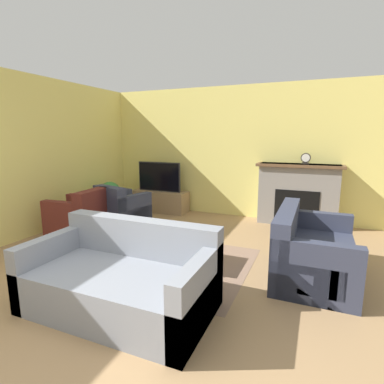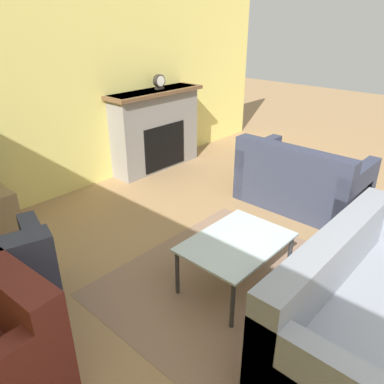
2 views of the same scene
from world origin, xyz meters
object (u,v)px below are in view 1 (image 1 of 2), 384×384
Objects in this scene: couch_sectional at (122,280)px; potted_plant at (110,195)px; coffee_table at (169,235)px; armchair_by_window at (80,219)px; armchair_accent at (122,212)px; tv at (159,177)px; couch_loveseat at (311,253)px; mantel_clock at (306,158)px.

couch_sectional is 3.67m from potted_plant.
coffee_table is at bearing 92.85° from couch_sectional.
armchair_by_window is 0.93× the size of armchair_accent.
coffee_table is (-0.06, 1.11, 0.11)m from couch_sectional.
armchair_accent is at bearing -40.51° from potted_plant.
armchair_by_window is 0.76m from armchair_accent.
armchair_by_window is (-0.41, -2.05, -0.49)m from tv.
mantel_clock is (-0.21, 2.24, 0.99)m from couch_loveseat.
couch_loveseat is (1.71, 1.44, 0.01)m from couch_sectional.
couch_loveseat is 1.52× the size of armchair_accent.
couch_sectional is 1.12m from coffee_table.
tv is 1.11× the size of coffee_table.
coffee_table is (1.49, -2.44, -0.39)m from tv.
mantel_clock is at bearing 5.44° from couch_loveseat.
mantel_clock reaches higher than armchair_by_window.
couch_sectional is at bearing -87.15° from coffee_table.
coffee_table is 1.27× the size of potted_plant.
tv reaches higher than couch_sectional.
coffee_table is at bearing 100.48° from couch_loveseat.
couch_sectional is 1.93× the size of armchair_accent.
couch_loveseat is 2.45m from mantel_clock.
potted_plant is 4.02m from mantel_clock.
armchair_accent is 1.29× the size of potted_plant.
couch_sectional is at bearing -50.29° from potted_plant.
couch_loveseat is 1.55× the size of coffee_table.
couch_sectional is 2.07× the size of armchair_by_window.
armchair_by_window is at bearing -73.72° from potted_plant.
couch_sectional is 2.49× the size of potted_plant.
potted_plant is at bearing -24.91° from armchair_accent.
potted_plant is at bearing -137.62° from tv.
armchair_accent is at bearing 77.78° from couch_loveseat.
couch_loveseat is 1.97× the size of potted_plant.
tv is 1.16× the size of armchair_by_window.
mantel_clock is at bearing 12.57° from potted_plant.
coffee_table is at bearing -36.72° from potted_plant.
tv is at bearing -74.90° from armchair_accent.
couch_sectional and armchair_accent have the same top height.
tv is 1.40× the size of potted_plant.
tv is at bearing 42.38° from potted_plant.
couch_loveseat is at bearing -18.81° from potted_plant.
armchair_accent is at bearing 125.91° from couch_sectional.
potted_plant is 3.54× the size of mantel_clock.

